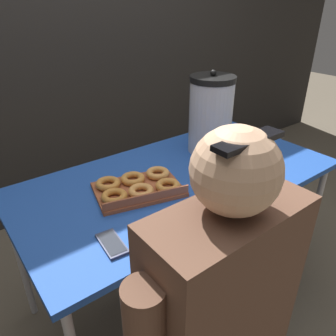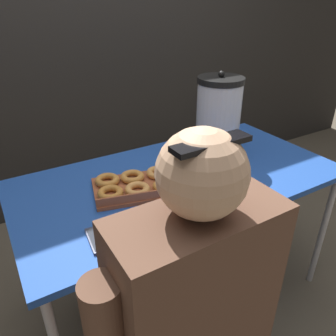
{
  "view_description": "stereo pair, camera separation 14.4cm",
  "coord_description": "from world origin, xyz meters",
  "px_view_note": "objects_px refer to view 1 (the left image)",
  "views": [
    {
      "loc": [
        -0.84,
        -1.01,
        1.46
      ],
      "look_at": [
        -0.07,
        0.0,
        0.79
      ],
      "focal_mm": 35.0,
      "sensor_mm": 36.0,
      "label": 1
    },
    {
      "loc": [
        -0.72,
        -1.1,
        1.46
      ],
      "look_at": [
        -0.07,
        0.0,
        0.79
      ],
      "focal_mm": 35.0,
      "sensor_mm": 36.0,
      "label": 2
    }
  ],
  "objects_px": {
    "donut_box": "(138,187)",
    "coffee_urn": "(211,115)",
    "person_seated": "(218,333)",
    "cell_phone": "(112,244)"
  },
  "relations": [
    {
      "from": "donut_box",
      "to": "coffee_urn",
      "type": "xyz_separation_m",
      "value": [
        0.53,
        0.12,
        0.18
      ]
    },
    {
      "from": "cell_phone",
      "to": "person_seated",
      "type": "relative_size",
      "value": 0.12
    },
    {
      "from": "coffee_urn",
      "to": "person_seated",
      "type": "xyz_separation_m",
      "value": [
        -0.65,
        -0.73,
        -0.35
      ]
    },
    {
      "from": "cell_phone",
      "to": "person_seated",
      "type": "height_order",
      "value": "person_seated"
    },
    {
      "from": "donut_box",
      "to": "person_seated",
      "type": "relative_size",
      "value": 0.33
    },
    {
      "from": "donut_box",
      "to": "coffee_urn",
      "type": "height_order",
      "value": "coffee_urn"
    },
    {
      "from": "donut_box",
      "to": "person_seated",
      "type": "xyz_separation_m",
      "value": [
        -0.12,
        -0.61,
        -0.17
      ]
    },
    {
      "from": "coffee_urn",
      "to": "person_seated",
      "type": "bearing_deg",
      "value": -131.49
    },
    {
      "from": "coffee_urn",
      "to": "person_seated",
      "type": "distance_m",
      "value": 1.04
    },
    {
      "from": "cell_phone",
      "to": "coffee_urn",
      "type": "bearing_deg",
      "value": 30.11
    }
  ]
}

